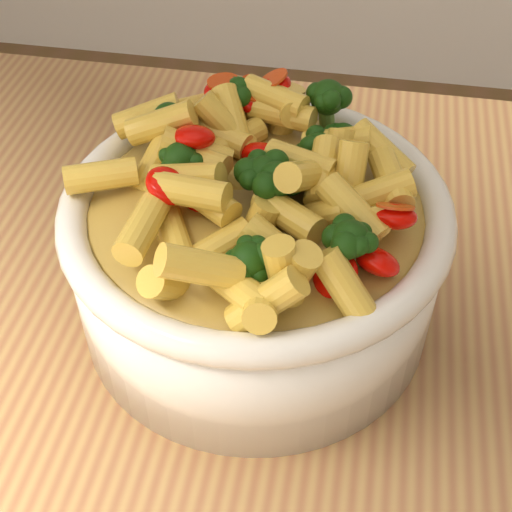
# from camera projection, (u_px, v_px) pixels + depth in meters

# --- Properties ---
(table) EXTENTS (1.20, 0.80, 0.90)m
(table) POSITION_uv_depth(u_px,v_px,m) (197.00, 425.00, 0.61)
(table) COLOR #AB8149
(table) RESTS_ON ground
(serving_bowl) EXTENTS (0.27, 0.27, 0.12)m
(serving_bowl) POSITION_uv_depth(u_px,v_px,m) (256.00, 255.00, 0.53)
(serving_bowl) COLOR white
(serving_bowl) RESTS_ON table
(pasta_salad) EXTENTS (0.22, 0.22, 0.05)m
(pasta_salad) POSITION_uv_depth(u_px,v_px,m) (256.00, 176.00, 0.47)
(pasta_salad) COLOR #FFDD50
(pasta_salad) RESTS_ON serving_bowl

